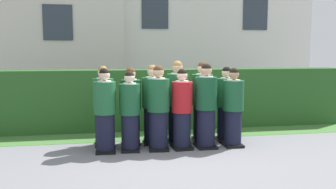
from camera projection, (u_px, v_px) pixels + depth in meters
The scene contains 17 objects.
ground_plane at pixel (170, 149), 7.03m from camera, with size 60.00×60.00×0.00m, color slate.
student_front_row_0 at pixel (105, 113), 6.72m from camera, with size 0.42×0.51×1.60m.
student_front_row_1 at pixel (130, 113), 6.82m from camera, with size 0.40×0.50×1.54m.
student_front_row_2 at pixel (158, 110), 6.89m from camera, with size 0.43×0.50×1.65m.
student_in_red_blazer at pixel (182, 111), 6.97m from camera, with size 0.41×0.51×1.58m.
student_front_row_4 at pixel (206, 108), 7.05m from camera, with size 0.44×0.53×1.68m.
student_front_row_5 at pixel (233, 109), 7.16m from camera, with size 0.41×0.46×1.59m.
student_rear_row_0 at pixel (104, 108), 7.23m from camera, with size 0.42×0.51×1.62m.
student_rear_row_1 at pixel (131, 108), 7.31m from camera, with size 0.41×0.51×1.59m.
student_rear_row_2 at pixel (153, 106), 7.37m from camera, with size 0.43×0.53×1.64m.
student_rear_row_3 at pixel (177, 104), 7.42m from camera, with size 0.45×0.51×1.72m.
student_rear_row_4 at pixel (202, 104), 7.56m from camera, with size 0.44×0.52×1.70m.
student_rear_row_5 at pixel (226, 106), 7.60m from camera, with size 0.41×0.52×1.59m.
hedge at pixel (156, 99), 8.87m from camera, with size 9.70×0.70×1.47m.
school_building_main at pixel (192, 2), 14.27m from camera, with size 8.41×4.58×7.58m.
school_building_annex at pixel (13, 6), 12.38m from camera, with size 7.93×3.62×6.78m.
lawn_strip at pixel (161, 135), 8.17m from camera, with size 9.70×0.90×0.01m, color #477A38.
Camera 1 is at (-1.24, -6.74, 1.90)m, focal length 38.06 mm.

